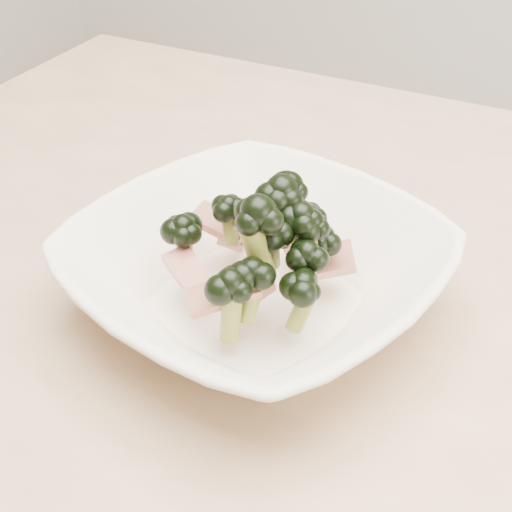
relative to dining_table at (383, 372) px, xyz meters
The scene contains 2 objects.
dining_table is the anchor object (origin of this frame).
broccoli_dish 0.18m from the dining_table, 141.65° to the right, with size 0.34×0.34×0.13m.
Camera 1 is at (0.10, -0.47, 1.12)m, focal length 50.00 mm.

